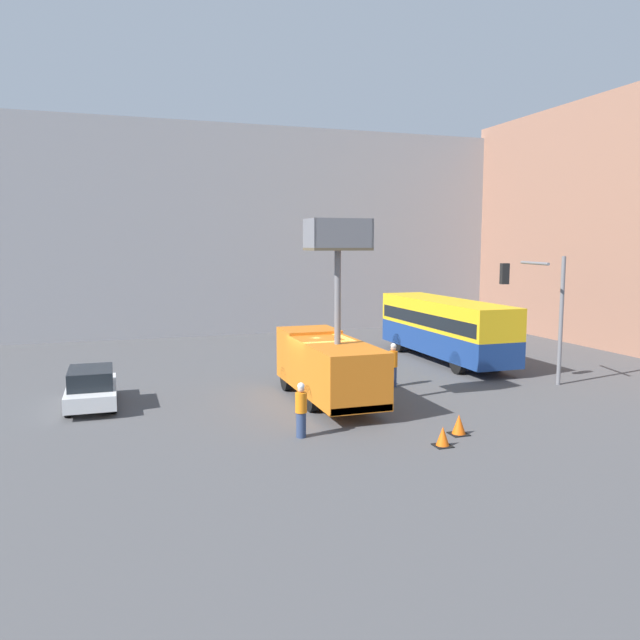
% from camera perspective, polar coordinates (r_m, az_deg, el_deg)
% --- Properties ---
extents(ground_plane, '(120.00, 120.00, 0.00)m').
position_cam_1_polar(ground_plane, '(25.28, -0.36, -7.25)').
color(ground_plane, '#4C4C4F').
extents(building_backdrop_far, '(44.00, 10.00, 14.22)m').
position_cam_1_polar(building_backdrop_far, '(47.86, -9.35, 7.93)').
color(building_backdrop_far, '#9E9EA3').
rests_on(building_backdrop_far, ground_plane).
extents(utility_truck, '(2.31, 7.14, 7.12)m').
position_cam_1_polar(utility_truck, '(24.46, 0.72, -3.89)').
color(utility_truck, orange).
rests_on(utility_truck, ground_plane).
extents(city_bus, '(2.51, 10.50, 3.28)m').
position_cam_1_polar(city_bus, '(33.85, 11.33, -0.46)').
color(city_bus, navy).
rests_on(city_bus, ground_plane).
extents(traffic_light_pole, '(2.86, 2.60, 5.69)m').
position_cam_1_polar(traffic_light_pole, '(28.82, 19.51, 1.80)').
color(traffic_light_pole, slate).
rests_on(traffic_light_pole, ground_plane).
extents(road_worker_near_truck, '(0.38, 0.38, 1.80)m').
position_cam_1_polar(road_worker_near_truck, '(20.25, -1.74, -8.23)').
color(road_worker_near_truck, navy).
rests_on(road_worker_near_truck, ground_plane).
extents(road_worker_directing, '(0.38, 0.38, 1.92)m').
position_cam_1_polar(road_worker_directing, '(27.47, 6.70, -4.08)').
color(road_worker_directing, navy).
rests_on(road_worker_directing, ground_plane).
extents(traffic_cone_near_truck, '(0.54, 0.54, 0.62)m').
position_cam_1_polar(traffic_cone_near_truck, '(19.91, 11.16, -10.46)').
color(traffic_cone_near_truck, black).
rests_on(traffic_cone_near_truck, ground_plane).
extents(traffic_cone_mid_road, '(0.59, 0.59, 0.67)m').
position_cam_1_polar(traffic_cone_mid_road, '(21.18, 12.58, -9.36)').
color(traffic_cone_mid_road, black).
rests_on(traffic_cone_mid_road, ground_plane).
extents(parked_car_curbside, '(1.81, 4.33, 1.51)m').
position_cam_1_polar(parked_car_curbside, '(25.52, -20.18, -5.80)').
color(parked_car_curbside, silver).
rests_on(parked_car_curbside, ground_plane).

